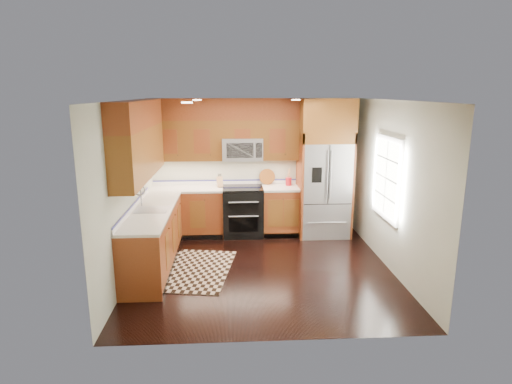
{
  "coord_description": "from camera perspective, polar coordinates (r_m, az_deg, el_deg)",
  "views": [
    {
      "loc": [
        -0.45,
        -6.26,
        2.73
      ],
      "look_at": [
        -0.06,
        0.6,
        1.1
      ],
      "focal_mm": 30.0,
      "sensor_mm": 36.0,
      "label": 1
    }
  ],
  "objects": [
    {
      "name": "sink_faucet",
      "position": [
        6.83,
        -13.98,
        -1.82
      ],
      "size": [
        0.54,
        0.44,
        0.37
      ],
      "color": "#B2B2B7",
      "rests_on": "countertop"
    },
    {
      "name": "utensil_crock",
      "position": [
        8.31,
        4.37,
        1.65
      ],
      "size": [
        0.15,
        0.15,
        0.33
      ],
      "color": "#A5141F",
      "rests_on": "countertop"
    },
    {
      "name": "wall_back",
      "position": [
        8.39,
        -0.13,
        3.5
      ],
      "size": [
        4.0,
        0.02,
        2.6
      ],
      "primitive_type": "cube",
      "color": "beige",
      "rests_on": "ground"
    },
    {
      "name": "upper_cabinets",
      "position": [
        7.41,
        -8.74,
        7.71
      ],
      "size": [
        2.85,
        3.0,
        1.15
      ],
      "color": "brown",
      "rests_on": "ground"
    },
    {
      "name": "microwave",
      "position": [
        8.13,
        -1.82,
        5.75
      ],
      "size": [
        0.76,
        0.4,
        0.42
      ],
      "color": "#B2B2B7",
      "rests_on": "ground"
    },
    {
      "name": "range",
      "position": [
        8.24,
        -1.74,
        -2.61
      ],
      "size": [
        0.76,
        0.67,
        0.95
      ],
      "color": "black",
      "rests_on": "ground"
    },
    {
      "name": "base_cabinets",
      "position": [
        7.55,
        -9.06,
        -4.43
      ],
      "size": [
        2.85,
        3.0,
        0.9
      ],
      "color": "brown",
      "rests_on": "ground"
    },
    {
      "name": "wall_left",
      "position": [
        6.6,
        -16.74,
        0.23
      ],
      "size": [
        0.02,
        4.0,
        2.6
      ],
      "primitive_type": "cube",
      "color": "beige",
      "rests_on": "ground"
    },
    {
      "name": "wall_right",
      "position": [
        6.87,
        17.73,
        0.66
      ],
      "size": [
        0.02,
        4.0,
        2.6
      ],
      "primitive_type": "cube",
      "color": "beige",
      "rests_on": "ground"
    },
    {
      "name": "cutting_board",
      "position": [
        8.41,
        1.49,
        1.1
      ],
      "size": [
        0.33,
        0.33,
        0.02
      ],
      "primitive_type": "cylinder",
      "rotation": [
        0.0,
        0.0,
        0.07
      ],
      "color": "brown",
      "rests_on": "countertop"
    },
    {
      "name": "window",
      "position": [
        7.02,
        17.04,
        1.81
      ],
      "size": [
        0.04,
        1.1,
        1.3
      ],
      "color": "white",
      "rests_on": "ground"
    },
    {
      "name": "countertop",
      "position": [
        7.52,
        -8.03,
        -0.75
      ],
      "size": [
        2.86,
        3.01,
        0.04
      ],
      "color": "beige",
      "rests_on": "base_cabinets"
    },
    {
      "name": "ground",
      "position": [
        6.84,
        0.81,
        -10.21
      ],
      "size": [
        4.0,
        4.0,
        0.0
      ],
      "primitive_type": "plane",
      "color": "black",
      "rests_on": "ground"
    },
    {
      "name": "rug",
      "position": [
        6.85,
        -7.81,
        -10.24
      ],
      "size": [
        1.23,
        1.78,
        0.01
      ],
      "primitive_type": "cube",
      "rotation": [
        0.0,
        0.0,
        -0.16
      ],
      "color": "black",
      "rests_on": "ground"
    },
    {
      "name": "knife_block",
      "position": [
        8.19,
        -4.86,
        1.41
      ],
      "size": [
        0.12,
        0.15,
        0.26
      ],
      "color": "tan",
      "rests_on": "countertop"
    },
    {
      "name": "refrigerator",
      "position": [
        8.2,
        9.13,
        3.13
      ],
      "size": [
        0.98,
        0.75,
        2.6
      ],
      "color": "#B2B2B7",
      "rests_on": "ground"
    }
  ]
}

